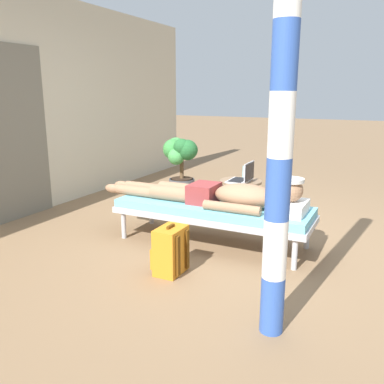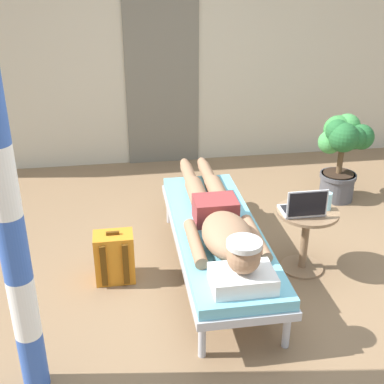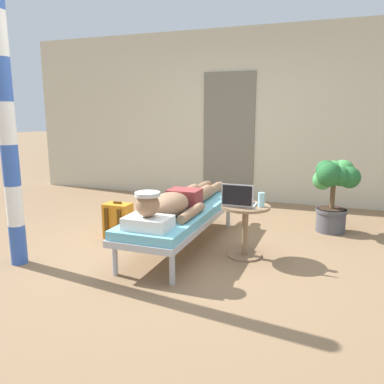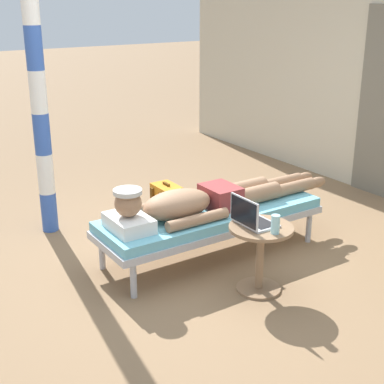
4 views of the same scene
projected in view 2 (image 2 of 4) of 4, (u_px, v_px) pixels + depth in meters
ground_plane at (252, 283)px, 3.93m from camera, size 40.00×40.00×0.00m
house_wall_back at (174, 46)px, 5.77m from camera, size 7.60×0.20×2.70m
house_door_panel at (162, 78)px, 5.79m from camera, size 0.84×0.03×2.04m
lounge_chair at (217, 235)px, 3.91m from camera, size 0.65×1.99×0.42m
person_reclining at (221, 222)px, 3.75m from camera, size 0.53×2.17×0.33m
side_table at (306, 230)px, 3.97m from camera, size 0.48×0.48×0.52m
laptop at (304, 207)px, 3.82m from camera, size 0.31×0.24×0.23m
drink_glass at (328, 201)px, 3.89m from camera, size 0.06×0.06×0.14m
backpack at (115, 257)px, 3.90m from camera, size 0.30×0.26×0.42m
potted_plant at (342, 147)px, 5.04m from camera, size 0.54×0.55×0.87m
porch_post at (2, 181)px, 2.45m from camera, size 0.15×0.15×2.64m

